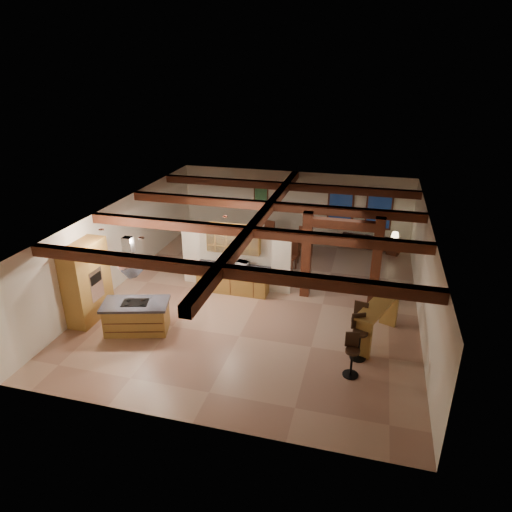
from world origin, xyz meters
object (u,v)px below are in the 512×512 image
Objects in this scene: sofa at (365,240)px; bar_counter at (377,316)px; kitchen_island at (137,316)px; dining_table at (280,252)px.

sofa is 7.19m from bar_counter.
bar_counter reaches higher than kitchen_island.
kitchen_island is 6.85m from dining_table.
sofa is (6.10, 8.42, -0.18)m from kitchen_island.
kitchen_island is at bearing -169.24° from bar_counter.
sofa is at bearing 30.28° from dining_table.
bar_counter reaches higher than dining_table.
sofa is at bearing 54.09° from kitchen_island.
dining_table is 0.84× the size of sofa.
dining_table is 3.88m from sofa.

